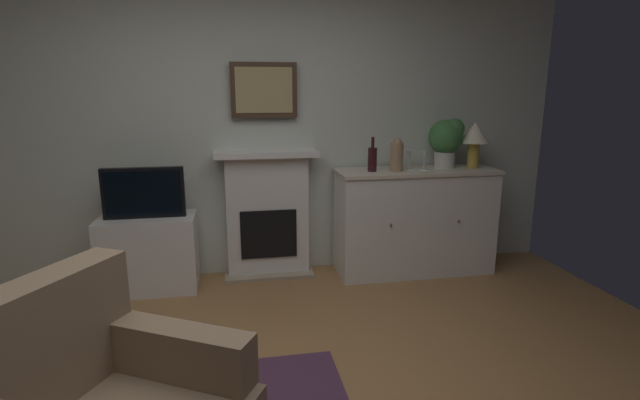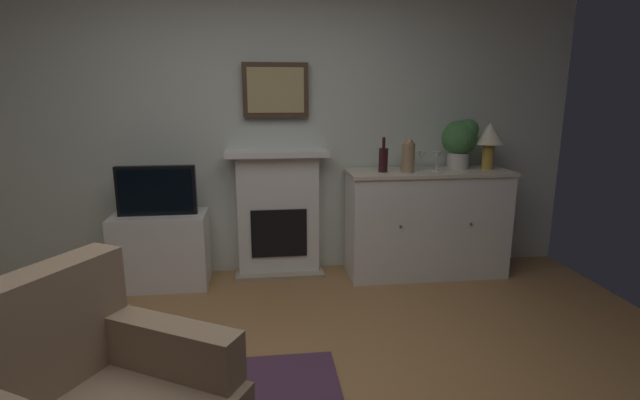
% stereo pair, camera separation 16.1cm
% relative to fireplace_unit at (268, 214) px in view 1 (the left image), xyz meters
% --- Properties ---
extents(wall_rear, '(5.60, 0.06, 2.77)m').
position_rel_fireplace_unit_xyz_m(wall_rear, '(-0.15, 0.13, 0.84)').
color(wall_rear, silver).
rests_on(wall_rear, ground_plane).
extents(fireplace_unit, '(0.87, 0.30, 1.10)m').
position_rel_fireplace_unit_xyz_m(fireplace_unit, '(0.00, 0.00, 0.00)').
color(fireplace_unit, white).
rests_on(fireplace_unit, ground_plane).
extents(framed_picture, '(0.55, 0.04, 0.45)m').
position_rel_fireplace_unit_xyz_m(framed_picture, '(0.00, 0.05, 1.05)').
color(framed_picture, '#473323').
extents(sideboard_cabinet, '(1.40, 0.49, 0.93)m').
position_rel_fireplace_unit_xyz_m(sideboard_cabinet, '(1.28, -0.18, -0.08)').
color(sideboard_cabinet, white).
rests_on(sideboard_cabinet, ground_plane).
extents(table_lamp, '(0.26, 0.26, 0.40)m').
position_rel_fireplace_unit_xyz_m(table_lamp, '(1.80, -0.18, 0.66)').
color(table_lamp, '#B79338').
rests_on(table_lamp, sideboard_cabinet).
extents(wine_bottle, '(0.08, 0.08, 0.29)m').
position_rel_fireplace_unit_xyz_m(wine_bottle, '(0.87, -0.20, 0.49)').
color(wine_bottle, '#331419').
rests_on(wine_bottle, sideboard_cabinet).
extents(wine_glass_left, '(0.07, 0.07, 0.16)m').
position_rel_fireplace_unit_xyz_m(wine_glass_left, '(1.22, -0.18, 0.50)').
color(wine_glass_left, silver).
rests_on(wine_glass_left, sideboard_cabinet).
extents(wine_glass_center, '(0.07, 0.07, 0.16)m').
position_rel_fireplace_unit_xyz_m(wine_glass_center, '(1.33, -0.23, 0.50)').
color(wine_glass_center, silver).
rests_on(wine_glass_center, sideboard_cabinet).
extents(vase_decorative, '(0.11, 0.11, 0.28)m').
position_rel_fireplace_unit_xyz_m(vase_decorative, '(1.08, -0.23, 0.52)').
color(vase_decorative, '#9E7F5B').
rests_on(vase_decorative, sideboard_cabinet).
extents(tv_cabinet, '(0.75, 0.42, 0.61)m').
position_rel_fireplace_unit_xyz_m(tv_cabinet, '(-0.97, -0.16, -0.24)').
color(tv_cabinet, white).
rests_on(tv_cabinet, ground_plane).
extents(tv_set, '(0.62, 0.07, 0.40)m').
position_rel_fireplace_unit_xyz_m(tv_set, '(-0.97, -0.19, 0.26)').
color(tv_set, black).
rests_on(tv_set, tv_cabinet).
extents(potted_plant_small, '(0.30, 0.30, 0.43)m').
position_rel_fireplace_unit_xyz_m(potted_plant_small, '(1.57, -0.13, 0.64)').
color(potted_plant_small, beige).
rests_on(potted_plant_small, sideboard_cabinet).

